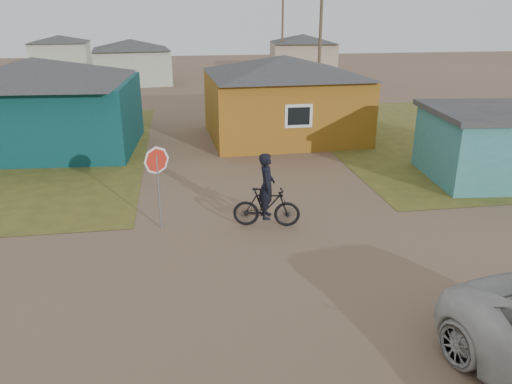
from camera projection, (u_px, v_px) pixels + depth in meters
ground at (304, 291)px, 11.13m from camera, size 120.00×120.00×0.00m
grass_ne at (509, 133)px, 25.26m from camera, size 20.00×18.00×0.00m
house_teal at (39, 103)px, 21.66m from camera, size 8.93×7.08×4.00m
house_yellow at (284, 96)px, 23.78m from camera, size 7.72×6.76×3.90m
house_pale_west at (132, 61)px, 41.09m from camera, size 7.04×6.15×3.60m
house_beige_east at (303, 52)px, 49.03m from camera, size 6.95×6.05×3.60m
house_pale_north at (61, 52)px, 51.05m from camera, size 6.28×5.81×3.40m
utility_pole_near at (320, 39)px, 31.05m from camera, size 1.40×0.20×8.00m
utility_pole_far at (283, 29)px, 46.02m from camera, size 1.40×0.20×8.00m
stop_sign at (157, 169)px, 13.73m from camera, size 0.78×0.19×2.41m
cyclist at (267, 200)px, 14.20m from camera, size 2.00×0.94×2.18m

